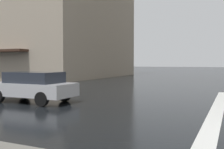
# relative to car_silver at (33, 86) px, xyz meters

# --- Properties ---
(car_silver) EXTENTS (1.85, 4.10, 1.41)m
(car_silver) POSITION_rel_car_silver_xyz_m (0.00, 0.00, 0.00)
(car_silver) COLOR #B7B7BC
(car_silver) RESTS_ON ground_plane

